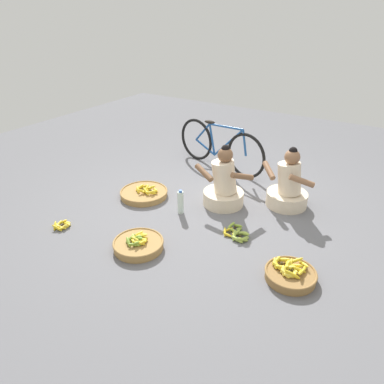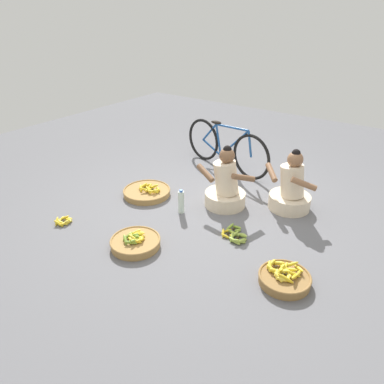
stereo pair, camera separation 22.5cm
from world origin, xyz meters
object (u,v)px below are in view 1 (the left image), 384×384
vendor_woman_front (224,186)px  vendor_woman_behind (288,187)px  banana_basket_near_bicycle (290,274)px  loose_bananas_near_vendor (62,225)px  water_bottle (181,202)px  bicycle_leaning (219,146)px  banana_basket_back_center (138,244)px  banana_basket_front_right (144,193)px  loose_bananas_front_left (237,233)px

vendor_woman_front → vendor_woman_behind: vendor_woman_front is taller
banana_basket_near_bicycle → loose_bananas_near_vendor: banana_basket_near_bicycle is taller
banana_basket_near_bicycle → water_bottle: bearing=163.3°
banana_basket_near_bicycle → loose_bananas_near_vendor: size_ratio=2.10×
bicycle_leaning → banana_basket_back_center: bearing=-82.8°
water_bottle → vendor_woman_behind: bearing=40.3°
vendor_woman_front → banana_basket_near_bicycle: size_ratio=1.67×
bicycle_leaning → banana_basket_front_right: size_ratio=2.61×
loose_bananas_near_vendor → vendor_woman_behind: bearing=42.9°
bicycle_leaning → banana_basket_front_right: bicycle_leaning is taller
loose_bananas_near_vendor → water_bottle: bearing=45.4°
banana_basket_front_right → loose_bananas_front_left: banana_basket_front_right is taller
bicycle_leaning → banana_basket_near_bicycle: (1.81, -1.96, -0.30)m
banana_basket_back_center → loose_bananas_front_left: banana_basket_back_center is taller
vendor_woman_behind → banana_basket_near_bicycle: 1.45m
vendor_woman_front → bicycle_leaning: (-0.61, 1.02, 0.10)m
vendor_woman_behind → banana_basket_near_bicycle: size_ratio=1.63×
loose_bananas_front_left → loose_bananas_near_vendor: bearing=-153.0°
water_bottle → bicycle_leaning: bearing=100.2°
vendor_woman_front → banana_basket_back_center: 1.38m
vendor_woman_behind → water_bottle: bearing=-139.7°
vendor_woman_behind → water_bottle: size_ratio=2.53×
vendor_woman_front → loose_bananas_front_left: size_ratio=2.35×
banana_basket_back_center → loose_bananas_near_vendor: (-1.02, -0.15, -0.03)m
banana_basket_back_center → water_bottle: water_bottle is taller
loose_bananas_near_vendor → loose_bananas_front_left: size_ratio=0.67×
vendor_woman_behind → banana_basket_back_center: size_ratio=1.47×
water_bottle → banana_basket_near_bicycle: bearing=-16.7°
bicycle_leaning → loose_bananas_front_left: (1.08, -1.58, -0.33)m
banana_basket_front_right → banana_basket_near_bicycle: size_ratio=1.31×
bicycle_leaning → banana_basket_back_center: size_ratio=3.10×
banana_basket_back_center → loose_bananas_front_left: size_ratio=1.56×
banana_basket_front_right → banana_basket_near_bicycle: bearing=-14.4°
loose_bananas_near_vendor → banana_basket_back_center: bearing=8.6°
loose_bananas_front_left → water_bottle: water_bottle is taller
banana_basket_near_bicycle → banana_basket_back_center: bearing=-165.7°
vendor_woman_front → banana_basket_front_right: size_ratio=1.27×
loose_bananas_front_left → banana_basket_near_bicycle: bearing=-27.4°
banana_basket_front_right → water_bottle: bearing=-8.8°
vendor_woman_behind → banana_basket_back_center: 2.02m
bicycle_leaning → loose_bananas_front_left: 1.95m
vendor_woman_behind → water_bottle: (-1.04, -0.88, -0.10)m
banana_basket_near_bicycle → loose_bananas_near_vendor: 2.60m
bicycle_leaning → water_bottle: (0.27, -1.50, -0.21)m
vendor_woman_behind → banana_basket_front_right: vendor_woman_behind is taller
vendor_woman_behind → loose_bananas_front_left: size_ratio=2.30×
banana_basket_back_center → loose_bananas_near_vendor: banana_basket_back_center is taller
banana_basket_back_center → loose_bananas_near_vendor: size_ratio=2.32×
banana_basket_front_right → loose_bananas_front_left: (1.48, -0.19, -0.02)m
banana_basket_near_bicycle → banana_basket_front_right: bearing=165.6°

